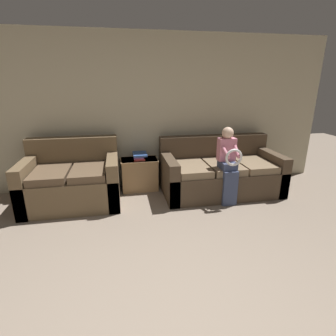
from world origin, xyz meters
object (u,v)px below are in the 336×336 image
at_px(side_shelf, 140,174).
at_px(book_stack, 139,156).
at_px(child_left_seated, 228,162).
at_px(couch_main, 219,173).
at_px(couch_side, 73,181).

bearing_deg(side_shelf, book_stack, 42.83).
bearing_deg(child_left_seated, couch_main, 83.58).
relative_size(couch_main, couch_side, 1.39).
bearing_deg(child_left_seated, book_stack, 149.29).
bearing_deg(book_stack, side_shelf, -137.17).
bearing_deg(book_stack, couch_main, -14.08).
height_order(side_shelf, book_stack, book_stack).
bearing_deg(couch_side, couch_main, 0.23).
relative_size(couch_main, side_shelf, 3.10).
bearing_deg(couch_side, child_left_seated, -10.15).
bearing_deg(couch_main, child_left_seated, -96.42).
xyz_separation_m(child_left_seated, book_stack, (-1.27, 0.75, -0.05)).
bearing_deg(couch_main, book_stack, 165.92).
xyz_separation_m(child_left_seated, side_shelf, (-1.27, 0.75, -0.37)).
xyz_separation_m(side_shelf, book_stack, (0.00, 0.00, 0.32)).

